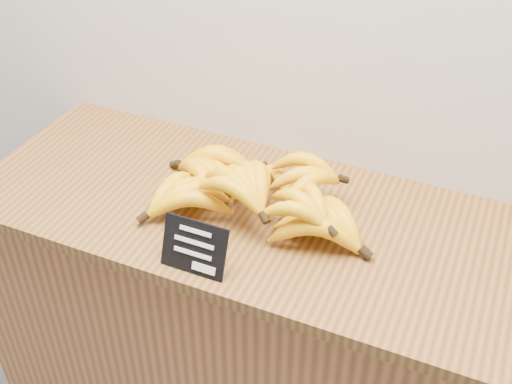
# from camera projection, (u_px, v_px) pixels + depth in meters

# --- Properties ---
(counter) EXTENTS (1.43, 0.50, 0.90)m
(counter) POSITION_uv_depth(u_px,v_px,m) (263.00, 350.00, 1.72)
(counter) COLOR #9F6133
(counter) RESTS_ON ground
(counter_top) EXTENTS (1.33, 0.54, 0.03)m
(counter_top) POSITION_uv_depth(u_px,v_px,m) (265.00, 217.00, 1.44)
(counter_top) COLOR brown
(counter_top) RESTS_ON counter
(chalkboard_sign) EXTENTS (0.14, 0.05, 0.10)m
(chalkboard_sign) POSITION_uv_depth(u_px,v_px,m) (194.00, 247.00, 1.26)
(chalkboard_sign) COLOR black
(chalkboard_sign) RESTS_ON counter_top
(banana_pile) EXTENTS (0.55, 0.36, 0.12)m
(banana_pile) POSITION_uv_depth(u_px,v_px,m) (256.00, 193.00, 1.40)
(banana_pile) COLOR #F3B709
(banana_pile) RESTS_ON counter_top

